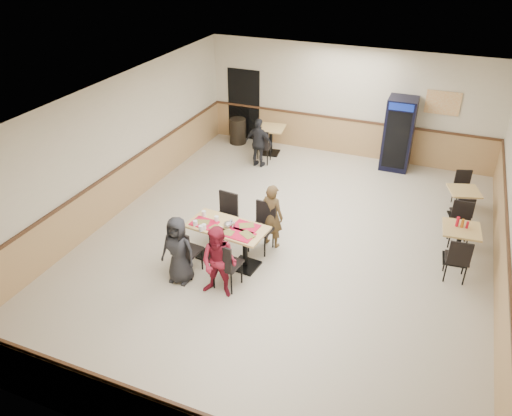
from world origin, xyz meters
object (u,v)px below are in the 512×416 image
at_px(trash_bin, 238,131).
at_px(back_table, 271,136).
at_px(diner_man_opposite, 272,216).
at_px(lone_diner, 259,143).
at_px(side_table_near, 459,239).
at_px(main_table, 228,238).
at_px(diner_woman_left, 178,250).
at_px(pepsi_cooler, 399,134).
at_px(diner_woman_right, 219,263).
at_px(side_table_far, 462,199).

bearing_deg(trash_bin, back_table, -16.53).
xyz_separation_m(diner_man_opposite, trash_bin, (-2.83, 4.65, -0.31)).
bearing_deg(lone_diner, side_table_near, 157.98).
xyz_separation_m(main_table, diner_woman_left, (-0.58, -0.87, 0.13)).
relative_size(side_table_near, pepsi_cooler, 0.39).
distance_m(back_table, pepsi_cooler, 3.46).
bearing_deg(pepsi_cooler, trash_bin, 179.88).
distance_m(diner_woman_right, pepsi_cooler, 6.83).
bearing_deg(back_table, main_table, -78.26).
bearing_deg(pepsi_cooler, main_table, -113.48).
bearing_deg(lone_diner, diner_man_opposite, 120.14).
bearing_deg(lone_diner, back_table, -85.73).
relative_size(diner_woman_left, side_table_far, 1.66).
bearing_deg(diner_man_opposite, pepsi_cooler, -98.01).
distance_m(diner_woman_left, back_table, 6.05).
relative_size(main_table, side_table_near, 2.10).
distance_m(diner_man_opposite, side_table_far, 4.40).
height_order(diner_woman_left, side_table_far, diner_woman_left).
height_order(pepsi_cooler, trash_bin, pepsi_cooler).
distance_m(diner_man_opposite, lone_diner, 3.78).
bearing_deg(diner_man_opposite, side_table_near, -154.07).
height_order(main_table, side_table_near, main_table).
relative_size(diner_man_opposite, back_table, 1.66).
relative_size(main_table, lone_diner, 1.19).
bearing_deg(main_table, diner_woman_right, -67.62).
height_order(main_table, trash_bin, main_table).
bearing_deg(lone_diner, trash_bin, -42.29).
height_order(side_table_far, trash_bin, trash_bin).
distance_m(diner_woman_right, trash_bin, 6.95).
relative_size(diner_woman_left, lone_diner, 1.00).
bearing_deg(diner_man_opposite, diner_woman_right, 93.42).
xyz_separation_m(main_table, trash_bin, (-2.25, 5.51, -0.16)).
distance_m(main_table, diner_woman_left, 1.05).
xyz_separation_m(diner_woman_right, side_table_near, (3.83, 2.66, -0.20)).
xyz_separation_m(main_table, side_table_near, (4.12, 1.71, -0.04)).
bearing_deg(main_table, diner_man_opposite, 62.10).
bearing_deg(side_table_far, side_table_near, -89.57).
distance_m(diner_man_opposite, side_table_near, 3.64).
bearing_deg(side_table_far, lone_diner, 171.39).
xyz_separation_m(diner_woman_left, diner_woman_right, (0.86, -0.09, 0.03)).
bearing_deg(main_table, trash_bin, 118.00).
relative_size(main_table, diner_man_opposite, 1.15).
height_order(diner_woman_right, side_table_near, diner_woman_right).
bearing_deg(back_table, diner_woman_left, -85.29).
distance_m(diner_woman_right, diner_man_opposite, 1.84).
relative_size(diner_woman_left, pepsi_cooler, 0.69).
distance_m(back_table, trash_bin, 1.24).
relative_size(main_table, pepsi_cooler, 0.82).
bearing_deg(back_table, pepsi_cooler, 6.57).
relative_size(side_table_near, side_table_far, 0.94).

